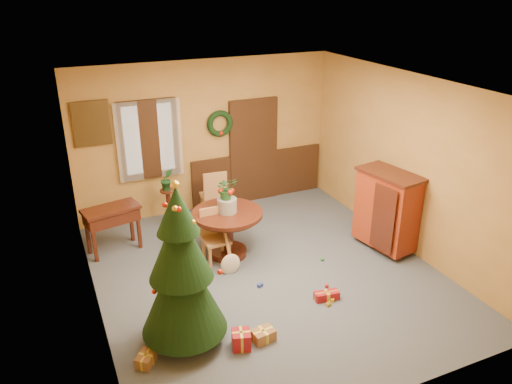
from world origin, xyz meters
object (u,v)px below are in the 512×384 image
dining_table (228,225)px  chair_near (214,234)px  sideboard (387,209)px  writing_desk (112,218)px  christmas_tree (181,270)px

dining_table → chair_near: (-0.27, -0.11, -0.06)m
chair_near → sideboard: 2.86m
chair_near → writing_desk: size_ratio=0.94×
dining_table → christmas_tree: size_ratio=0.52×
sideboard → writing_desk: bearing=157.3°
chair_near → christmas_tree: christmas_tree is taller
dining_table → chair_near: size_ratio=1.25×
chair_near → writing_desk: (-1.42, 1.01, 0.11)m
dining_table → chair_near: 0.29m
dining_table → sideboard: sideboard is taller
dining_table → chair_near: bearing=-157.9°
dining_table → christmas_tree: (-1.26, -1.77, 0.49)m
writing_desk → sideboard: bearing=-22.7°
writing_desk → sideboard: size_ratio=0.71×
dining_table → writing_desk: (-1.68, 0.90, 0.05)m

